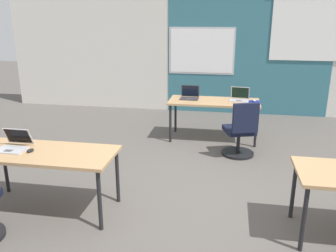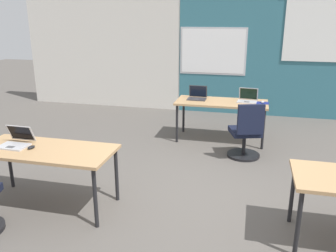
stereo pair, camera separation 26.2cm
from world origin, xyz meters
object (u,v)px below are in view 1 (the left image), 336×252
(desk_near_left, at_px, (45,157))
(mouse_near_left_end, at_px, (30,150))
(chair_far_right, at_px, (240,134))
(laptop_far_right, at_px, (239,98))
(desk_far_center, at_px, (214,104))
(laptop_near_left_end, at_px, (14,145))
(mouse_far_right, at_px, (254,100))
(laptop_far_left, at_px, (190,96))

(desk_near_left, relative_size, mouse_near_left_end, 14.51)
(chair_far_right, bearing_deg, laptop_far_right, -106.61)
(desk_far_center, relative_size, laptop_far_right, 4.46)
(chair_far_right, bearing_deg, desk_near_left, 24.41)
(desk_near_left, relative_size, laptop_near_left_end, 4.79)
(mouse_far_right, height_order, chair_far_right, chair_far_right)
(desk_far_center, bearing_deg, mouse_near_left_end, -123.82)
(desk_near_left, xyz_separation_m, mouse_far_right, (2.45, 2.85, 0.08))
(desk_far_center, bearing_deg, laptop_near_left_end, -127.51)
(laptop_near_left_end, bearing_deg, mouse_far_right, 45.66)
(mouse_near_left_end, xyz_separation_m, laptop_far_left, (1.45, 2.92, 0.03))
(desk_far_center, relative_size, laptop_far_left, 4.79)
(laptop_far_right, relative_size, chair_far_right, 0.39)
(desk_near_left, distance_m, laptop_far_left, 3.17)
(desk_near_left, xyz_separation_m, desk_far_center, (1.75, 2.80, 0.00))
(laptop_far_left, bearing_deg, desk_far_center, -9.76)
(laptop_near_left_end, height_order, laptop_far_left, laptop_far_left)
(mouse_near_left_end, bearing_deg, laptop_far_left, 63.61)
(desk_near_left, xyz_separation_m, mouse_near_left_end, (-0.15, -0.03, 0.08))
(laptop_far_right, bearing_deg, desk_far_center, -162.61)
(mouse_far_right, bearing_deg, laptop_far_left, 178.08)
(mouse_far_right, xyz_separation_m, laptop_far_left, (-1.15, 0.04, 0.03))
(desk_near_left, relative_size, mouse_far_right, 15.15)
(laptop_far_right, bearing_deg, desk_near_left, -120.97)
(desk_far_center, height_order, laptop_far_left, laptop_far_left)
(desk_near_left, relative_size, laptop_far_left, 4.79)
(laptop_far_right, bearing_deg, mouse_far_right, -2.85)
(laptop_far_right, distance_m, laptop_far_left, 0.90)
(laptop_far_right, xyz_separation_m, mouse_far_right, (0.26, -0.04, -0.03))
(laptop_near_left_end, relative_size, mouse_near_left_end, 3.03)
(desk_far_center, distance_m, laptop_far_right, 0.47)
(mouse_near_left_end, bearing_deg, laptop_far_right, 51.26)
(laptop_near_left_end, xyz_separation_m, mouse_far_right, (2.84, 2.82, -0.03))
(laptop_near_left_end, bearing_deg, laptop_far_right, 48.79)
(laptop_far_right, relative_size, mouse_far_right, 3.40)
(desk_near_left, relative_size, chair_far_right, 1.74)
(desk_far_center, distance_m, mouse_far_right, 0.71)
(desk_far_center, relative_size, mouse_near_left_end, 14.51)
(desk_far_center, distance_m, chair_far_right, 0.94)
(laptop_far_right, xyz_separation_m, chair_far_right, (0.02, -0.85, -0.39))
(desk_near_left, height_order, mouse_near_left_end, mouse_near_left_end)
(laptop_near_left_end, relative_size, laptop_far_left, 1.00)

